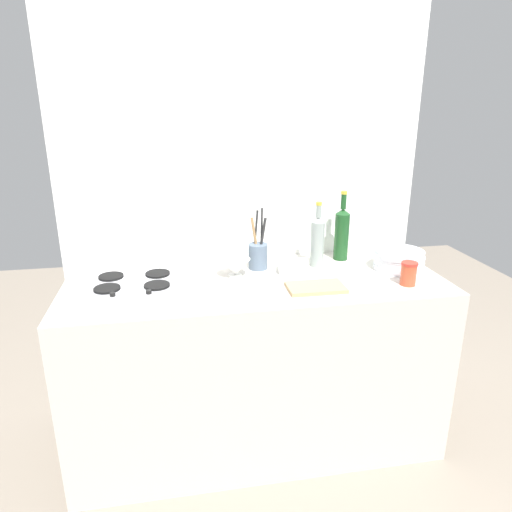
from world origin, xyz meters
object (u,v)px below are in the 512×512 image
Objects in this scene: stovetop_hob at (134,284)px; wine_bottle_leftmost at (317,241)px; mixing_bowl at (235,267)px; cutting_board at (316,287)px; wine_bottle_mid_left at (342,233)px; butter_dish at (293,266)px; utensil_crock at (258,254)px; condiment_jar_front at (409,273)px; plate_stack at (399,260)px.

wine_bottle_leftmost is (0.92, 0.13, 0.12)m from stovetop_hob.
mixing_bowl is (0.48, 0.05, 0.03)m from stovetop_hob.
cutting_board is (0.34, -0.23, -0.04)m from mixing_bowl.
wine_bottle_mid_left is 1.43× the size of cutting_board.
butter_dish is at bearing -150.98° from wine_bottle_leftmost.
utensil_crock reaches higher than butter_dish.
butter_dish is 0.23m from cutting_board.
utensil_crock is at bearing 151.82° from condiment_jar_front.
plate_stack is 0.68× the size of wine_bottle_mid_left.
stovetop_hob is at bearing -174.20° from mixing_bowl.
butter_dish is (-0.54, 0.05, -0.02)m from plate_stack.
condiment_jar_front is at bearing -17.88° from mixing_bowl.
wine_bottle_mid_left is 0.48m from utensil_crock.
condiment_jar_front is (-0.06, -0.20, 0.01)m from plate_stack.
plate_stack is 1.69× the size of mixing_bowl.
wine_bottle_leftmost is at bearing 10.41° from mixing_bowl.
stovetop_hob is 3.91× the size of condiment_jar_front.
butter_dish reaches higher than stovetop_hob.
utensil_crock is 0.39m from cutting_board.
plate_stack reaches higher than stovetop_hob.
condiment_jar_front is at bearing -27.39° from butter_dish.
wine_bottle_mid_left is (-0.23, 0.21, 0.10)m from plate_stack.
utensil_crock is (-0.47, -0.06, -0.07)m from wine_bottle_mid_left.
utensil_crock is at bearing -172.06° from wine_bottle_mid_left.
utensil_crock is at bearing 13.23° from stovetop_hob.
wine_bottle_mid_left reaches higher than plate_stack.
utensil_crock is (-0.70, 0.14, 0.02)m from plate_stack.
mixing_bowl is 0.29m from butter_dish.
condiment_jar_front reaches higher than butter_dish.
plate_stack is 0.97× the size of cutting_board.
butter_dish is 0.55× the size of cutting_board.
wine_bottle_mid_left reaches higher than stovetop_hob.
wine_bottle_mid_left is at bearing 14.97° from mixing_bowl.
wine_bottle_leftmost reaches higher than butter_dish.
condiment_jar_front reaches higher than mixing_bowl.
butter_dish is at bearing 3.60° from stovetop_hob.
mixing_bowl is 0.58× the size of cutting_board.
plate_stack reaches higher than butter_dish.
condiment_jar_front is at bearing -66.45° from wine_bottle_mid_left.
wine_bottle_mid_left is 0.49m from cutting_board.
utensil_crock is at bearing 149.50° from butter_dish.
wine_bottle_mid_left reaches higher than utensil_crock.
wine_bottle_leftmost is 0.18m from wine_bottle_mid_left.
butter_dish is 0.46× the size of utensil_crock.
stovetop_hob is at bearing 170.86° from condiment_jar_front.
mixing_bowl is (-0.44, -0.08, -0.09)m from wine_bottle_leftmost.
wine_bottle_leftmost reaches higher than mixing_bowl.
wine_bottle_leftmost is at bearing 72.24° from cutting_board.
utensil_crock reaches higher than plate_stack.
condiment_jar_front is at bearing -28.18° from utensil_crock.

